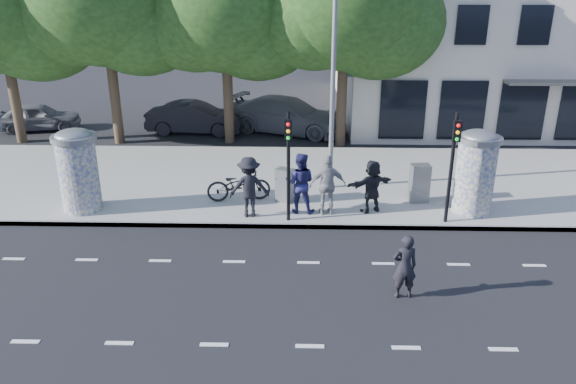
{
  "coord_description": "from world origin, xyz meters",
  "views": [
    {
      "loc": [
        -0.2,
        -11.89,
        7.28
      ],
      "look_at": [
        -0.6,
        3.5,
        1.21
      ],
      "focal_mm": 35.0,
      "sensor_mm": 36.0,
      "label": 1
    }
  ],
  "objects_px": {
    "street_lamp": "(334,54)",
    "man_road": "(405,267)",
    "ad_column_left": "(78,168)",
    "car_left": "(38,117)",
    "car_right": "(288,115)",
    "ped_f": "(372,186)",
    "ad_column_right": "(476,170)",
    "traffic_pole_far": "(453,157)",
    "ped_d": "(249,187)",
    "traffic_pole_near": "(288,156)",
    "ped_e": "(328,185)",
    "cabinet_left": "(285,185)",
    "cabinet_right": "(419,183)",
    "ped_c": "(300,183)",
    "car_mid": "(195,118)",
    "bicycle": "(239,185)"
  },
  "relations": [
    {
      "from": "man_road",
      "to": "ped_e",
      "type": "bearing_deg",
      "value": -78.25
    },
    {
      "from": "street_lamp",
      "to": "ped_e",
      "type": "distance_m",
      "value": 4.34
    },
    {
      "from": "ped_e",
      "to": "cabinet_right",
      "type": "xyz_separation_m",
      "value": [
        3.07,
        1.11,
        -0.33
      ]
    },
    {
      "from": "street_lamp",
      "to": "man_road",
      "type": "xyz_separation_m",
      "value": [
        1.44,
        -6.84,
        -3.98
      ]
    },
    {
      "from": "traffic_pole_far",
      "to": "ped_e",
      "type": "distance_m",
      "value": 3.81
    },
    {
      "from": "traffic_pole_far",
      "to": "car_right",
      "type": "bearing_deg",
      "value": 115.55
    },
    {
      "from": "traffic_pole_far",
      "to": "street_lamp",
      "type": "relative_size",
      "value": 0.42
    },
    {
      "from": "traffic_pole_near",
      "to": "cabinet_right",
      "type": "xyz_separation_m",
      "value": [
        4.27,
        1.67,
        -1.44
      ]
    },
    {
      "from": "ped_f",
      "to": "ped_d",
      "type": "bearing_deg",
      "value": -18.0
    },
    {
      "from": "ped_e",
      "to": "ad_column_right",
      "type": "bearing_deg",
      "value": 177.91
    },
    {
      "from": "ped_e",
      "to": "car_mid",
      "type": "height_order",
      "value": "ped_e"
    },
    {
      "from": "ad_column_left",
      "to": "cabinet_left",
      "type": "height_order",
      "value": "ad_column_left"
    },
    {
      "from": "ad_column_left",
      "to": "car_left",
      "type": "bearing_deg",
      "value": 120.35
    },
    {
      "from": "ped_f",
      "to": "traffic_pole_near",
      "type": "bearing_deg",
      "value": -7.65
    },
    {
      "from": "ad_column_left",
      "to": "ped_e",
      "type": "xyz_separation_m",
      "value": [
        7.8,
        -0.15,
        -0.43
      ]
    },
    {
      "from": "ped_f",
      "to": "cabinet_left",
      "type": "xyz_separation_m",
      "value": [
        -2.76,
        0.77,
        -0.29
      ]
    },
    {
      "from": "cabinet_left",
      "to": "car_left",
      "type": "distance_m",
      "value": 15.4
    },
    {
      "from": "ped_c",
      "to": "ped_f",
      "type": "xyz_separation_m",
      "value": [
        2.25,
        0.08,
        -0.12
      ]
    },
    {
      "from": "traffic_pole_far",
      "to": "car_right",
      "type": "height_order",
      "value": "traffic_pole_far"
    },
    {
      "from": "traffic_pole_near",
      "to": "street_lamp",
      "type": "relative_size",
      "value": 0.42
    },
    {
      "from": "street_lamp",
      "to": "ped_f",
      "type": "relative_size",
      "value": 4.7
    },
    {
      "from": "bicycle",
      "to": "car_mid",
      "type": "bearing_deg",
      "value": 8.86
    },
    {
      "from": "ad_column_right",
      "to": "street_lamp",
      "type": "distance_m",
      "value": 5.81
    },
    {
      "from": "street_lamp",
      "to": "car_left",
      "type": "relative_size",
      "value": 2.06
    },
    {
      "from": "ped_e",
      "to": "man_road",
      "type": "bearing_deg",
      "value": 103.37
    },
    {
      "from": "traffic_pole_near",
      "to": "ped_e",
      "type": "distance_m",
      "value": 1.73
    },
    {
      "from": "ped_e",
      "to": "cabinet_left",
      "type": "xyz_separation_m",
      "value": [
        -1.36,
        1.01,
        -0.4
      ]
    },
    {
      "from": "traffic_pole_far",
      "to": "cabinet_right",
      "type": "distance_m",
      "value": 2.27
    },
    {
      "from": "ad_column_left",
      "to": "street_lamp",
      "type": "xyz_separation_m",
      "value": [
        8.0,
        2.13,
        3.26
      ]
    },
    {
      "from": "cabinet_left",
      "to": "bicycle",
      "type": "bearing_deg",
      "value": -156.21
    },
    {
      "from": "traffic_pole_far",
      "to": "ped_d",
      "type": "height_order",
      "value": "traffic_pole_far"
    },
    {
      "from": "car_right",
      "to": "ped_f",
      "type": "bearing_deg",
      "value": -142.03
    },
    {
      "from": "cabinet_right",
      "to": "ped_c",
      "type": "bearing_deg",
      "value": -172.99
    },
    {
      "from": "car_mid",
      "to": "car_right",
      "type": "xyz_separation_m",
      "value": [
        4.42,
        0.26,
        0.09
      ]
    },
    {
      "from": "street_lamp",
      "to": "car_left",
      "type": "bearing_deg",
      "value": 150.27
    },
    {
      "from": "traffic_pole_near",
      "to": "ped_f",
      "type": "bearing_deg",
      "value": 17.07
    },
    {
      "from": "street_lamp",
      "to": "cabinet_left",
      "type": "bearing_deg",
      "value": -140.75
    },
    {
      "from": "ad_column_left",
      "to": "traffic_pole_far",
      "type": "distance_m",
      "value": 11.44
    },
    {
      "from": "ad_column_right",
      "to": "traffic_pole_near",
      "type": "xyz_separation_m",
      "value": [
        -5.8,
        -0.91,
        0.69
      ]
    },
    {
      "from": "man_road",
      "to": "bicycle",
      "type": "xyz_separation_m",
      "value": [
        -4.52,
        5.6,
        -0.11
      ]
    },
    {
      "from": "ad_column_right",
      "to": "street_lamp",
      "type": "height_order",
      "value": "street_lamp"
    },
    {
      "from": "ped_d",
      "to": "cabinet_right",
      "type": "relative_size",
      "value": 1.5
    },
    {
      "from": "ped_c",
      "to": "ped_d",
      "type": "height_order",
      "value": "ped_c"
    },
    {
      "from": "ped_f",
      "to": "cabinet_right",
      "type": "bearing_deg",
      "value": -177.03
    },
    {
      "from": "ad_column_right",
      "to": "car_right",
      "type": "xyz_separation_m",
      "value": [
        -6.11,
        9.78,
        -0.7
      ]
    },
    {
      "from": "car_left",
      "to": "car_mid",
      "type": "xyz_separation_m",
      "value": [
        7.76,
        -0.35,
        0.09
      ]
    },
    {
      "from": "ped_e",
      "to": "cabinet_right",
      "type": "height_order",
      "value": "ped_e"
    },
    {
      "from": "ad_column_right",
      "to": "ped_e",
      "type": "bearing_deg",
      "value": -175.7
    },
    {
      "from": "ped_c",
      "to": "car_mid",
      "type": "xyz_separation_m",
      "value": [
        -5.08,
        9.71,
        -0.37
      ]
    },
    {
      "from": "car_left",
      "to": "car_mid",
      "type": "distance_m",
      "value": 7.77
    }
  ]
}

